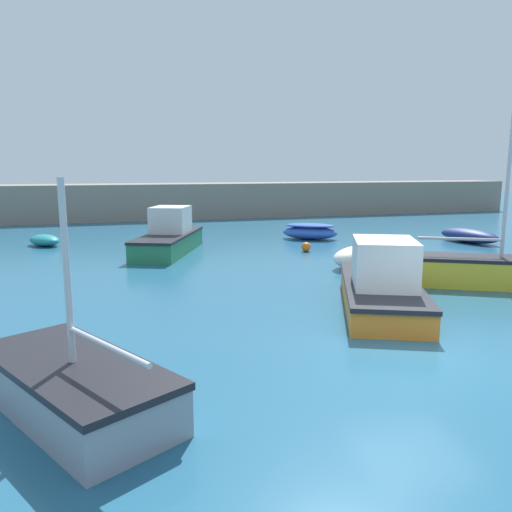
{
  "coord_description": "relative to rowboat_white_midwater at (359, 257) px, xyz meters",
  "views": [
    {
      "loc": [
        -6.35,
        -8.9,
        3.99
      ],
      "look_at": [
        -0.69,
        10.07,
        0.45
      ],
      "focal_mm": 35.0,
      "sensor_mm": 36.0,
      "label": 1
    }
  ],
  "objects": [
    {
      "name": "cabin_cruiser_white",
      "position": [
        -6.9,
        5.81,
        0.31
      ],
      "size": [
        4.16,
        6.33,
        2.15
      ],
      "rotation": [
        0.0,
        0.0,
        4.31
      ],
      "color": "#287A4C",
      "rests_on": "ground_plane"
    },
    {
      "name": "sailboat_short_mast",
      "position": [
        -10.3,
        -9.55,
        0.02
      ],
      "size": [
        3.54,
        4.42,
        3.84
      ],
      "rotation": [
        0.0,
        0.0,
        2.08
      ],
      "color": "gray",
      "rests_on": "ground_plane"
    },
    {
      "name": "rowboat_white_midwater",
      "position": [
        0.0,
        0.0,
        0.0
      ],
      "size": [
        3.06,
        2.44,
        0.88
      ],
      "rotation": [
        0.0,
        0.0,
        0.41
      ],
      "color": "white",
      "rests_on": "ground_plane"
    },
    {
      "name": "rowboat_with_red_cover",
      "position": [
        1.2,
        8.0,
        0.01
      ],
      "size": [
        3.37,
        2.87,
        0.89
      ],
      "rotation": [
        0.0,
        0.0,
        2.58
      ],
      "color": "#2D56B7",
      "rests_on": "ground_plane"
    },
    {
      "name": "harbor_breakwater",
      "position": [
        -3.29,
        21.98,
        0.92
      ],
      "size": [
        57.01,
        3.84,
        2.72
      ],
      "primitive_type": "cube",
      "color": "gray",
      "rests_on": "ground_plane"
    },
    {
      "name": "mooring_buoy_orange",
      "position": [
        -0.6,
        4.16,
        -0.21
      ],
      "size": [
        0.45,
        0.45,
        0.45
      ],
      "primitive_type": "sphere",
      "color": "orange",
      "rests_on": "ground_plane"
    },
    {
      "name": "ground_plane",
      "position": [
        -3.29,
        -8.82,
        -0.54
      ],
      "size": [
        120.0,
        120.0,
        0.2
      ],
      "primitive_type": "cube",
      "color": "#235B7A"
    },
    {
      "name": "open_tender_yellow",
      "position": [
        8.89,
        4.38,
        -0.07
      ],
      "size": [
        2.05,
        3.7,
        0.74
      ],
      "rotation": [
        0.0,
        0.0,
        4.93
      ],
      "color": "navy",
      "rests_on": "ground_plane"
    },
    {
      "name": "sailboat_tall_mast",
      "position": [
        2.92,
        -4.35,
        0.1
      ],
      "size": [
        6.02,
        4.2,
        6.46
      ],
      "rotation": [
        0.0,
        0.0,
        5.79
      ],
      "color": "yellow",
      "rests_on": "ground_plane"
    },
    {
      "name": "dinghy_near_pier",
      "position": [
        -12.81,
        9.66,
        -0.15
      ],
      "size": [
        2.13,
        2.35,
        0.58
      ],
      "rotation": [
        0.0,
        0.0,
        5.33
      ],
      "color": "teal",
      "rests_on": "ground_plane"
    },
    {
      "name": "motorboat_with_cabin",
      "position": [
        -2.27,
        -5.56,
        0.28
      ],
      "size": [
        4.24,
        6.09,
        2.04
      ],
      "rotation": [
        0.0,
        0.0,
        1.15
      ],
      "color": "orange",
      "rests_on": "ground_plane"
    }
  ]
}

